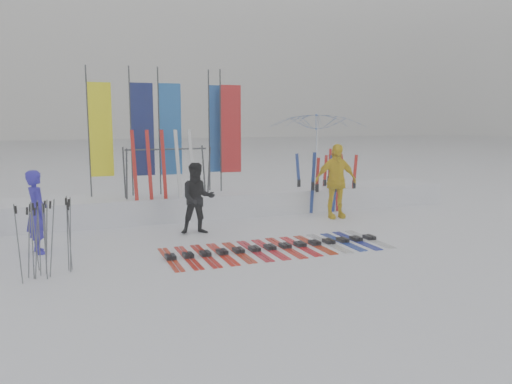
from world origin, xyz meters
name	(u,v)px	position (x,y,z in m)	size (l,w,h in m)	color
ground	(278,259)	(0.00, 0.00, 0.00)	(120.00, 120.00, 0.00)	white
snow_bank	(208,203)	(0.00, 4.60, 0.30)	(14.00, 1.60, 0.60)	white
person_blue	(37,212)	(-4.03, 2.04, 0.79)	(0.57, 0.38, 1.57)	#271EB1
person_black	(198,198)	(-0.82, 2.52, 0.79)	(0.76, 0.59, 1.57)	black
person_yellow	(336,181)	(2.93, 3.01, 0.95)	(1.11, 0.46, 1.90)	yellow
tent_canopy	(318,153)	(4.20, 6.35, 1.41)	(3.08, 3.14, 2.82)	white
ski_row	(278,247)	(0.30, 0.68, 0.04)	(4.38, 1.68, 0.07)	red
pole_cluster	(46,239)	(-3.85, 0.50, 0.60)	(0.83, 0.74, 1.25)	#595B60
feather_flags	(173,130)	(-0.84, 4.78, 2.24)	(3.89, 0.29, 3.20)	#383A3F
ski_rack	(167,165)	(-1.15, 4.20, 1.38)	(2.04, 0.80, 1.23)	#383A3F
upright_skis	(330,182)	(3.44, 4.22, 0.77)	(1.42, 1.05, 1.67)	red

